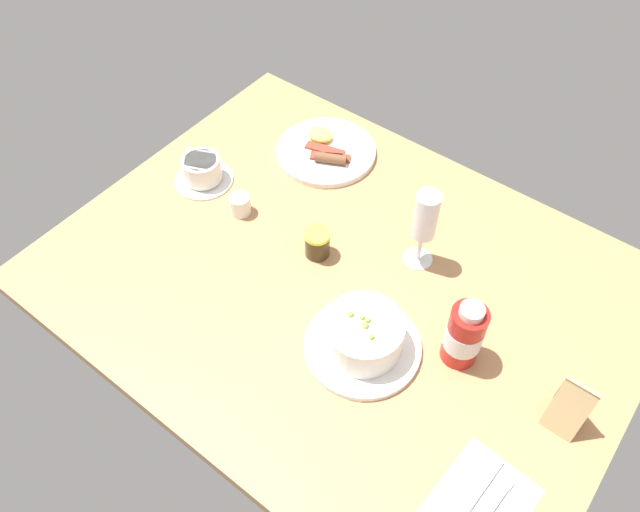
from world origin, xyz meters
TOP-DOWN VIEW (x-y plane):
  - ground_plane at (0.00, 0.00)cm, footprint 110.00×84.00cm
  - porridge_bowl at (12.07, -10.52)cm, footprint 20.86×20.86cm
  - cutlery_setting at (41.77, -22.25)cm, footprint 14.19×18.96cm
  - coffee_cup at (-40.21, 3.10)cm, footprint 13.22×12.87cm
  - creamer_jug at (-27.32, 1.07)cm, footprint 4.37×5.25cm
  - wine_glass at (9.06, 12.80)cm, footprint 5.91×5.91cm
  - jam_jar at (-7.62, 1.89)cm, footprint 5.14×5.14cm
  - sauce_bottle_red at (26.19, -1.32)cm, footprint 6.49×6.49cm
  - breakfast_plate at (-24.08, 26.33)cm, footprint 22.67×22.67cm
  - menu_card at (45.86, -1.27)cm, footprint 5.54×6.53cm

SIDE VIEW (x-z plane):
  - ground_plane at x=0.00cm, z-range -3.00..0.00cm
  - cutlery_setting at x=41.77cm, z-range -0.20..0.70cm
  - breakfast_plate at x=-24.08cm, z-range -0.91..2.79cm
  - creamer_jug at x=-27.32cm, z-range -0.23..4.75cm
  - coffee_cup at x=-40.21cm, z-range -0.15..5.98cm
  - jam_jar at x=-7.62cm, z-range 0.04..6.12cm
  - porridge_bowl at x=12.07cm, z-range -0.47..8.29cm
  - menu_card at x=45.86cm, z-range -0.05..11.45cm
  - sauce_bottle_red at x=26.19cm, z-range -0.58..13.84cm
  - wine_glass at x=9.06cm, z-range 2.77..20.61cm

